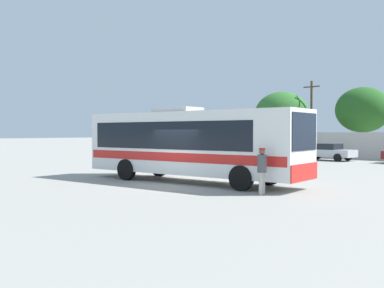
% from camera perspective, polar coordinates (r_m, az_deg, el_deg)
% --- Properties ---
extents(ground_plane, '(300.00, 300.00, 0.00)m').
position_cam_1_polar(ground_plane, '(27.90, 12.97, -3.40)').
color(ground_plane, gray).
extents(perimeter_wall, '(80.00, 0.30, 2.36)m').
position_cam_1_polar(perimeter_wall, '(40.86, 23.56, -0.27)').
color(perimeter_wall, beige).
rests_on(perimeter_wall, ground_plane).
extents(coach_bus_white_red, '(11.63, 3.84, 3.57)m').
position_cam_1_polar(coach_bus_white_red, '(21.08, -0.39, 0.24)').
color(coach_bus_white_red, white).
rests_on(coach_bus_white_red, ground_plane).
extents(attendant_by_bus_door, '(0.39, 0.39, 1.78)m').
position_cam_1_polar(attendant_by_bus_door, '(17.01, 9.02, -3.10)').
color(attendant_by_bus_door, '#B7B2A8').
rests_on(attendant_by_bus_door, ground_plane).
extents(parked_car_leftmost_silver, '(4.44, 2.10, 1.51)m').
position_cam_1_polar(parked_car_leftmost_silver, '(46.02, 3.66, -0.43)').
color(parked_car_leftmost_silver, '#B7BABF').
rests_on(parked_car_leftmost_silver, ground_plane).
extents(parked_car_second_white, '(4.13, 2.06, 1.51)m').
position_cam_1_polar(parked_car_second_white, '(41.52, 9.93, -0.66)').
color(parked_car_second_white, silver).
rests_on(parked_car_second_white, ground_plane).
extents(parked_car_third_silver, '(4.61, 2.10, 1.42)m').
position_cam_1_polar(parked_car_third_silver, '(38.99, 16.98, -0.91)').
color(parked_car_third_silver, '#B7BABF').
rests_on(parked_car_third_silver, ground_plane).
extents(utility_pole_far, '(1.80, 0.24, 7.62)m').
position_cam_1_polar(utility_pole_far, '(46.97, 15.15, 3.46)').
color(utility_pole_far, '#4C3823').
rests_on(utility_pole_far, ground_plane).
extents(roadside_tree_left, '(5.73, 5.73, 6.69)m').
position_cam_1_polar(roadside_tree_left, '(48.10, 11.50, 3.74)').
color(roadside_tree_left, brown).
rests_on(roadside_tree_left, ground_plane).
extents(roadside_tree_midleft, '(5.10, 5.10, 6.67)m').
position_cam_1_polar(roadside_tree_midleft, '(45.18, 21.19, 4.13)').
color(roadside_tree_midleft, brown).
rests_on(roadside_tree_midleft, ground_plane).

